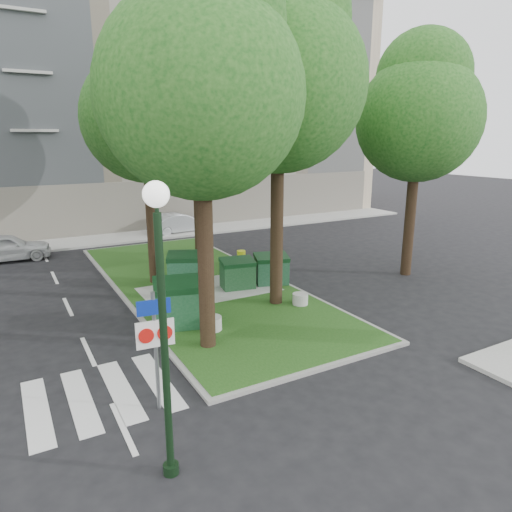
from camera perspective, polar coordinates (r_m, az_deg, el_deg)
ground at (r=11.97m, az=5.84°, el=-14.47°), size 120.00×120.00×0.00m
median_island at (r=18.67m, az=-7.13°, el=-3.46°), size 6.00×16.00×0.12m
median_kerb at (r=18.68m, az=-7.13°, el=-3.49°), size 6.30×16.30×0.10m
building_sidewalk at (r=28.27m, az=-16.26°, el=2.23°), size 42.00×3.00×0.12m
zebra_crossing at (r=11.78m, az=-14.40°, el=-15.34°), size 5.00×3.00×0.01m
apartment_building at (r=35.10m, az=-20.23°, el=17.27°), size 41.00×12.00×16.00m
tree_median_near_left at (r=12.12m, az=-6.67°, el=21.69°), size 5.20×5.20×10.53m
tree_median_near_right at (r=15.59m, az=3.02°, el=22.61°), size 5.60×5.60×11.46m
tree_median_mid at (r=18.35m, az=-13.46°, el=17.86°), size 4.80×4.80×9.99m
tree_median_far at (r=22.36m, az=-7.57°, el=20.89°), size 5.80×5.80×11.93m
tree_street_right at (r=20.42m, az=19.79°, el=17.06°), size 5.00×5.00×10.06m
dumpster_a at (r=14.37m, az=-9.39°, el=-5.81°), size 1.85×1.51×1.50m
dumpster_b at (r=18.27m, az=-8.75°, el=-1.64°), size 1.71×1.51×1.33m
dumpster_c at (r=17.71m, az=-2.32°, el=-2.23°), size 1.42×1.11×1.19m
dumpster_d at (r=18.25m, az=1.93°, el=-1.66°), size 1.53×1.28×1.22m
bollard_left at (r=14.07m, az=-5.50°, el=-8.36°), size 0.59×0.59×0.42m
bollard_right at (r=16.15m, az=5.55°, el=-5.36°), size 0.54×0.54×0.39m
bollard_mid at (r=15.30m, az=-6.28°, el=-6.58°), size 0.51×0.51×0.36m
litter_bin at (r=20.92m, az=-1.85°, el=-0.24°), size 0.39×0.39×0.69m
street_lamp at (r=7.49m, az=-11.68°, el=-5.54°), size 0.41×0.41×5.17m
traffic_sign_pole at (r=10.01m, az=-12.50°, el=-9.66°), size 0.81×0.13×2.71m
car_white at (r=25.13m, az=-28.76°, el=0.94°), size 4.00×1.74×1.34m
car_silver at (r=29.06m, az=-9.59°, el=4.09°), size 4.00×1.84×1.27m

